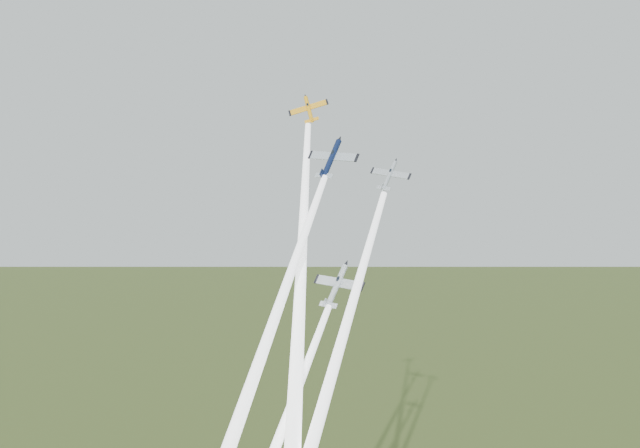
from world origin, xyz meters
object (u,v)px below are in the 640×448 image
(plane_yellow, at_px, (309,109))
(plane_silver_low, at_px, (337,286))
(plane_silver_right, at_px, (389,175))
(plane_navy, at_px, (331,159))

(plane_yellow, relative_size, plane_silver_low, 0.78)
(plane_yellow, bearing_deg, plane_silver_right, -38.80)
(plane_navy, xyz_separation_m, plane_silver_low, (3.02, -4.93, -18.53))
(plane_navy, bearing_deg, plane_silver_low, -50.39)
(plane_yellow, bearing_deg, plane_silver_low, -72.86)
(plane_navy, bearing_deg, plane_silver_right, 34.29)
(plane_silver_right, distance_m, plane_silver_low, 18.93)
(plane_navy, bearing_deg, plane_yellow, 139.85)
(plane_yellow, distance_m, plane_silver_right, 19.91)
(plane_silver_right, height_order, plane_silver_low, plane_silver_right)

